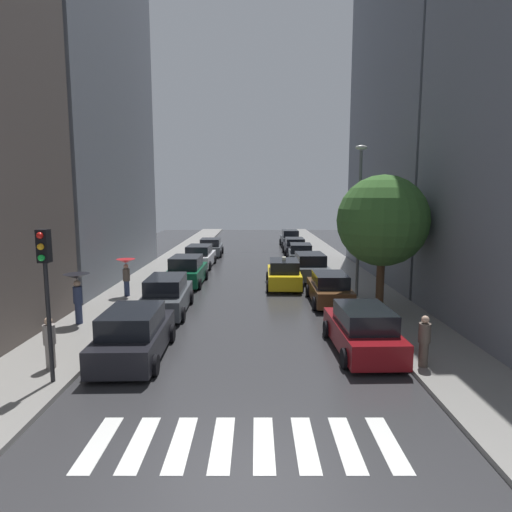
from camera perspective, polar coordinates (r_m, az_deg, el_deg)
name	(u,v)px	position (r m, az deg, el deg)	size (l,w,h in m)	color
ground_plane	(252,268)	(32.16, -0.54, -1.64)	(28.00, 72.00, 0.04)	#313134
sidewalk_left	(165,267)	(32.85, -11.95, -1.45)	(3.00, 72.00, 0.15)	gray
sidewalk_right	(339,267)	(32.74, 10.92, -1.45)	(3.00, 72.00, 0.15)	gray
crosswalk_stripes	(243,444)	(10.25, -1.76, -23.45)	(6.75, 2.20, 0.01)	silver
building_left_mid	(73,80)	(31.03, -22.90, 20.61)	(6.00, 15.62, 24.92)	slate
building_right_mid	(422,100)	(31.50, 21.01, 18.65)	(6.00, 15.37, 22.92)	slate
parked_car_left_nearest	(134,335)	(15.07, -15.78, -9.96)	(2.22, 4.67, 1.69)	black
parked_car_left_second	(167,296)	(20.33, -11.68, -5.13)	(2.13, 4.82, 1.72)	#474C51
parked_car_left_third	(187,271)	(26.49, -9.13, -1.99)	(2.20, 4.52, 1.75)	#0C4C2D
parked_car_left_fourth	(199,257)	(32.96, -7.46, -0.08)	(2.20, 4.81, 1.65)	silver
parked_car_left_fifth	(210,247)	(39.04, -6.02, 1.13)	(2.18, 4.18, 1.54)	#474C51
parked_car_right_nearest	(362,330)	(15.50, 13.81, -9.49)	(2.15, 4.58, 1.62)	maroon
parked_car_right_second	(329,289)	(21.95, 9.61, -4.30)	(1.99, 4.23, 1.54)	brown
parked_car_right_third	(309,267)	(28.18, 7.05, -1.41)	(2.25, 4.78, 1.68)	#474C51
parked_car_right_fourth	(300,254)	(34.15, 5.84, 0.20)	(2.20, 4.49, 1.62)	#474C51
parked_car_right_fifth	(294,247)	(39.57, 5.06, 1.23)	(2.03, 4.69, 1.53)	black
parked_car_right_sixth	(290,239)	(46.09, 4.46, 2.29)	(2.06, 4.60, 1.74)	#474C51
taxi_midroad	(284,274)	(25.54, 3.65, -2.39)	(2.14, 4.43, 1.81)	yellow
pedestrian_foreground	(49,342)	(14.69, -25.56, -10.17)	(0.36, 0.36, 1.59)	gray
pedestrian_near_tree	(126,270)	(23.43, -16.77, -1.72)	(0.96, 0.96, 1.94)	navy
pedestrian_by_kerb	(77,287)	(19.02, -22.51, -3.84)	(1.03, 1.03, 2.07)	navy
pedestrian_far_side	(424,340)	(14.37, 21.24, -10.30)	(0.36, 0.36, 1.60)	brown
street_tree_right	(382,221)	(20.11, 16.29, 4.46)	(4.06, 4.06, 6.12)	#513823
traffic_light_left_corner	(45,272)	(13.09, -26.03, -1.93)	(0.30, 0.42, 4.30)	black
lamp_post_right	(359,212)	(22.79, 13.40, 5.72)	(0.60, 0.28, 7.70)	#595B60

